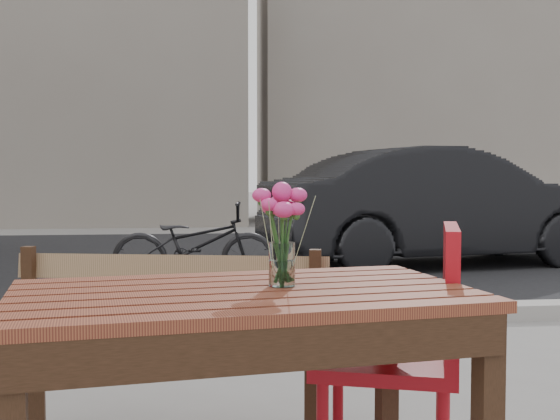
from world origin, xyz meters
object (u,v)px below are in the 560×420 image
at_px(main_vase, 282,222).
at_px(parked_car, 441,207).
at_px(main_table, 243,335).
at_px(bicycle, 194,245).
at_px(red_chair, 413,343).

bearing_deg(main_vase, parked_car, 66.81).
height_order(main_table, bicycle, bicycle).
bearing_deg(parked_car, main_vase, 146.15).
bearing_deg(red_chair, parked_car, 178.58).
bearing_deg(main_vase, red_chair, 28.70).
height_order(main_table, red_chair, red_chair).
relative_size(red_chair, bicycle, 0.59).
distance_m(main_table, red_chair, 0.68).
distance_m(main_table, parked_car, 6.99).
xyz_separation_m(red_chair, bicycle, (-0.78, 4.63, -0.13)).
height_order(red_chair, bicycle, red_chair).
bearing_deg(main_vase, bicycle, 93.54).
xyz_separation_m(main_table, red_chair, (0.60, 0.31, -0.11)).
relative_size(parked_car, bicycle, 2.69).
bearing_deg(main_table, red_chair, 18.33).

